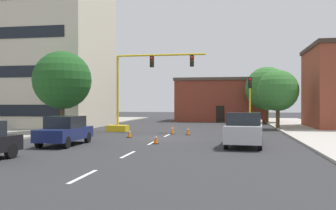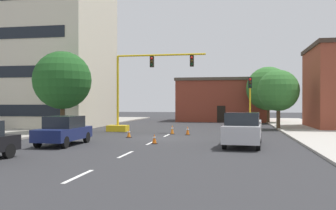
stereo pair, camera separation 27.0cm
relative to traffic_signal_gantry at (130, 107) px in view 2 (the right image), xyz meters
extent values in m
plane|color=#2D2D30|center=(3.99, -5.78, -2.23)|extent=(160.00, 160.00, 0.00)
cube|color=#9E998E|center=(-8.24, 2.22, -2.16)|extent=(6.00, 56.00, 0.14)
cube|color=#B2ADA3|center=(16.22, 2.22, -2.16)|extent=(6.00, 56.00, 0.14)
cube|color=silver|center=(3.99, -19.78, -2.22)|extent=(0.16, 2.40, 0.01)
cube|color=silver|center=(3.99, -14.28, -2.22)|extent=(0.16, 2.40, 0.01)
cube|color=silver|center=(3.99, -8.78, -2.22)|extent=(0.16, 2.40, 0.01)
cube|color=silver|center=(3.99, -3.28, -2.22)|extent=(0.16, 2.40, 0.01)
cube|color=beige|center=(-12.36, 5.69, 8.81)|extent=(14.97, 11.23, 22.07)
cube|color=black|center=(-12.36, 0.04, -0.39)|extent=(12.28, 0.06, 1.10)
cube|color=black|center=(-12.36, 0.04, 3.29)|extent=(12.28, 0.06, 1.10)
cube|color=black|center=(-12.36, 0.04, 6.97)|extent=(12.28, 0.06, 1.10)
cube|color=brown|center=(7.41, 21.88, 0.57)|extent=(12.31, 8.66, 5.60)
cube|color=#4C4238|center=(7.41, 21.88, 3.57)|extent=(12.61, 8.96, 0.40)
cube|color=black|center=(7.41, 17.52, -1.13)|extent=(1.10, 0.06, 2.20)
cube|color=yellow|center=(-1.10, 0.00, -1.95)|extent=(1.80, 1.20, 0.55)
cylinder|color=yellow|center=(-1.10, 0.00, 1.42)|extent=(0.20, 0.20, 6.20)
cylinder|color=yellow|center=(2.83, 0.00, 4.52)|extent=(7.86, 0.16, 0.16)
cube|color=black|center=(2.04, 0.00, 3.95)|extent=(0.32, 0.36, 0.95)
sphere|color=red|center=(2.04, -0.19, 4.22)|extent=(0.20, 0.20, 0.20)
sphere|color=#38280A|center=(2.04, -0.19, 3.94)|extent=(0.20, 0.20, 0.20)
sphere|color=black|center=(2.04, -0.19, 3.66)|extent=(0.20, 0.20, 0.20)
cube|color=black|center=(5.58, 0.00, 3.95)|extent=(0.32, 0.36, 0.95)
sphere|color=red|center=(5.58, -0.19, 4.22)|extent=(0.20, 0.20, 0.20)
sphere|color=#38280A|center=(5.58, -0.19, 3.94)|extent=(0.20, 0.20, 0.20)
sphere|color=black|center=(5.58, -0.19, 3.66)|extent=(0.20, 0.20, 0.20)
cylinder|color=yellow|center=(10.53, 1.31, 0.17)|extent=(0.14, 0.14, 4.80)
cube|color=black|center=(10.53, 1.31, 2.10)|extent=(0.32, 0.36, 0.95)
sphere|color=red|center=(10.53, 1.12, 2.37)|extent=(0.20, 0.20, 0.20)
sphere|color=#38280A|center=(10.53, 1.12, 2.09)|extent=(0.20, 0.20, 0.20)
sphere|color=black|center=(10.53, 1.12, 1.81)|extent=(0.20, 0.20, 0.20)
cylinder|color=#4C3823|center=(13.34, 5.12, -1.09)|extent=(0.36, 0.36, 2.28)
sphere|color=#33702D|center=(13.34, 5.12, 1.54)|extent=(3.97, 3.97, 3.97)
cylinder|color=#4C3823|center=(13.33, 16.15, -1.07)|extent=(0.36, 0.36, 2.31)
sphere|color=#33702D|center=(13.33, 16.15, 2.15)|extent=(5.51, 5.51, 5.51)
cylinder|color=#4C3823|center=(-4.88, -3.13, -0.91)|extent=(0.36, 0.36, 2.63)
sphere|color=#1E511E|center=(-4.88, -3.13, 2.21)|extent=(4.81, 4.81, 4.81)
cube|color=#BCBCC1|center=(9.74, -9.58, -1.41)|extent=(2.42, 5.54, 0.95)
cube|color=#1E2328|center=(9.67, -10.48, -0.59)|extent=(1.97, 1.94, 0.70)
cube|color=#BCBCC1|center=(9.83, -8.40, -0.86)|extent=(2.21, 2.96, 0.16)
cylinder|color=black|center=(10.49, -11.48, -1.89)|extent=(0.27, 0.70, 0.68)
cylinder|color=black|center=(8.70, -11.34, -1.89)|extent=(0.27, 0.70, 0.68)
cylinder|color=black|center=(10.78, -7.82, -1.89)|extent=(0.27, 0.70, 0.68)
cylinder|color=black|center=(8.98, -7.68, -1.89)|extent=(0.27, 0.70, 0.68)
cube|color=navy|center=(-0.87, -11.03, -1.54)|extent=(1.87, 4.51, 0.70)
cube|color=#1E2328|center=(-0.88, -10.93, -0.84)|extent=(1.71, 2.31, 0.70)
cylinder|color=black|center=(-1.71, -9.50, -1.89)|extent=(0.22, 0.68, 0.68)
cylinder|color=black|center=(-0.06, -9.49, -1.89)|extent=(0.22, 0.68, 0.68)
cylinder|color=black|center=(-1.69, -12.56, -1.89)|extent=(0.22, 0.68, 0.68)
cylinder|color=black|center=(-0.04, -12.55, -1.89)|extent=(0.22, 0.68, 0.68)
cylinder|color=black|center=(-0.87, -16.48, -1.89)|extent=(0.30, 0.70, 0.68)
cube|color=black|center=(5.54, -2.57, -2.21)|extent=(0.36, 0.36, 0.04)
cone|color=orange|center=(5.54, -2.57, -1.85)|extent=(0.28, 0.28, 0.67)
cylinder|color=white|center=(5.54, -2.57, -1.77)|extent=(0.19, 0.19, 0.08)
cube|color=black|center=(4.34, -9.37, -2.21)|extent=(0.36, 0.36, 0.04)
cone|color=orange|center=(4.34, -9.37, -1.90)|extent=(0.28, 0.28, 0.58)
cylinder|color=white|center=(4.34, -9.37, -1.83)|extent=(0.19, 0.19, 0.08)
cube|color=black|center=(1.59, -5.61, -2.21)|extent=(0.36, 0.36, 0.04)
cone|color=orange|center=(1.59, -5.61, -1.87)|extent=(0.28, 0.28, 0.62)
cylinder|color=white|center=(1.59, -5.61, -1.80)|extent=(0.19, 0.19, 0.08)
cube|color=black|center=(4.21, -2.07, -2.21)|extent=(0.36, 0.36, 0.04)
cone|color=orange|center=(4.21, -2.07, -1.82)|extent=(0.28, 0.28, 0.73)
cylinder|color=white|center=(4.21, -2.07, -1.73)|extent=(0.19, 0.19, 0.08)
camera|label=1|loc=(9.04, -31.73, 0.28)|focal=39.47mm
camera|label=2|loc=(9.30, -31.68, 0.28)|focal=39.47mm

